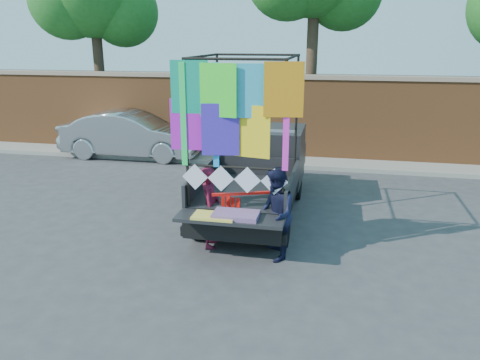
% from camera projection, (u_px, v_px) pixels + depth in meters
% --- Properties ---
extents(ground, '(90.00, 90.00, 0.00)m').
position_uv_depth(ground, '(221.00, 249.00, 8.48)').
color(ground, '#38383A').
rests_on(ground, ground).
extents(brick_wall, '(30.00, 0.45, 2.61)m').
position_uv_depth(brick_wall, '(275.00, 116.00, 14.65)').
color(brick_wall, '#97552C').
rests_on(brick_wall, ground).
extents(curb, '(30.00, 1.20, 0.12)m').
position_uv_depth(curb, '(271.00, 161.00, 14.36)').
color(curb, gray).
rests_on(curb, ground).
extents(pickup_truck, '(2.13, 5.36, 3.38)m').
position_uv_depth(pickup_truck, '(260.00, 169.00, 10.51)').
color(pickup_truck, black).
rests_on(pickup_truck, ground).
extents(sedan, '(4.48, 1.60, 1.47)m').
position_uv_depth(sedan, '(132.00, 134.00, 14.90)').
color(sedan, '#A6A9AC').
rests_on(sedan, ground).
extents(woman, '(0.43, 0.59, 1.49)m').
position_uv_depth(woman, '(210.00, 207.00, 8.42)').
color(woman, maroon).
rests_on(woman, ground).
extents(man, '(0.81, 0.93, 1.61)m').
position_uv_depth(man, '(275.00, 214.00, 7.92)').
color(man, black).
rests_on(man, ground).
extents(streamer_bundle, '(1.00, 0.40, 0.71)m').
position_uv_depth(streamer_bundle, '(235.00, 205.00, 8.15)').
color(streamer_bundle, red).
rests_on(streamer_bundle, ground).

